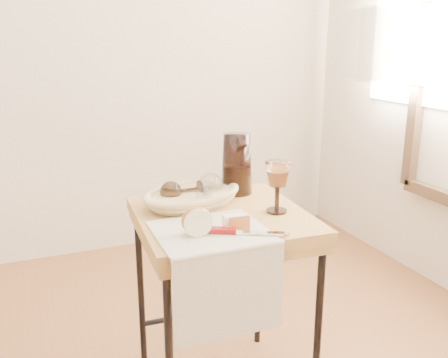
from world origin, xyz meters
name	(u,v)px	position (x,y,z in m)	size (l,w,h in m)	color
wall_back	(33,14)	(0.00, 1.80, 1.35)	(3.60, 0.00, 2.70)	beige
side_table	(222,307)	(0.46, 0.36, 0.34)	(0.54, 0.54, 0.68)	olive
tea_towel	(211,232)	(0.37, 0.21, 0.69)	(0.32, 0.29, 0.01)	white
bread_basket	(193,198)	(0.40, 0.47, 0.71)	(0.32, 0.22, 0.05)	tan
goblet_lying_a	(183,190)	(0.37, 0.49, 0.73)	(0.12, 0.07, 0.07)	#3E2C1C
goblet_lying_b	(208,189)	(0.45, 0.46, 0.74)	(0.14, 0.09, 0.09)	white
pitcher	(237,164)	(0.59, 0.54, 0.79)	(0.15, 0.23, 0.26)	black
wine_goblet	(277,187)	(0.63, 0.30, 0.77)	(0.08, 0.08, 0.17)	white
apple_half	(197,221)	(0.32, 0.21, 0.73)	(0.09, 0.05, 0.08)	red
apple_wedge	(234,222)	(0.43, 0.20, 0.71)	(0.06, 0.03, 0.04)	#FFF5C2
table_knife	(243,231)	(0.44, 0.16, 0.70)	(0.24, 0.03, 0.02)	silver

